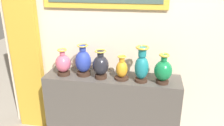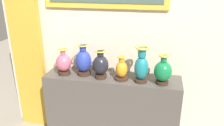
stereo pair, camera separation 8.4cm
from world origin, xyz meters
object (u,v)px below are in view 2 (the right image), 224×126
(vase_onyx, at_px, (101,65))
(vase_teal, at_px, (141,66))
(vase_amber, at_px, (122,70))
(vase_cobalt, at_px, (84,62))
(vase_emerald, at_px, (163,71))
(vase_rose, at_px, (64,63))

(vase_onyx, xyz_separation_m, vase_teal, (0.44, -0.01, 0.03))
(vase_onyx, height_order, vase_amber, vase_onyx)
(vase_cobalt, distance_m, vase_teal, 0.66)
(vase_cobalt, distance_m, vase_onyx, 0.22)
(vase_teal, bearing_deg, vase_emerald, -0.55)
(vase_onyx, distance_m, vase_emerald, 0.67)
(vase_rose, bearing_deg, vase_emerald, -1.14)
(vase_onyx, height_order, vase_teal, vase_teal)
(vase_cobalt, xyz_separation_m, vase_teal, (0.66, -0.05, 0.02))
(vase_onyx, height_order, vase_emerald, vase_emerald)
(vase_rose, bearing_deg, vase_teal, -1.29)
(vase_cobalt, bearing_deg, vase_onyx, -12.22)
(vase_onyx, relative_size, vase_emerald, 0.99)
(vase_rose, relative_size, vase_amber, 1.14)
(vase_cobalt, xyz_separation_m, vase_onyx, (0.21, -0.05, -0.01))
(vase_onyx, xyz_separation_m, vase_amber, (0.23, 0.01, -0.04))
(vase_cobalt, distance_m, vase_amber, 0.45)
(vase_cobalt, relative_size, vase_emerald, 1.10)
(vase_cobalt, height_order, vase_onyx, vase_cobalt)
(vase_cobalt, relative_size, vase_onyx, 1.12)
(vase_emerald, bearing_deg, vase_onyx, 179.13)
(vase_cobalt, bearing_deg, vase_teal, -4.69)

